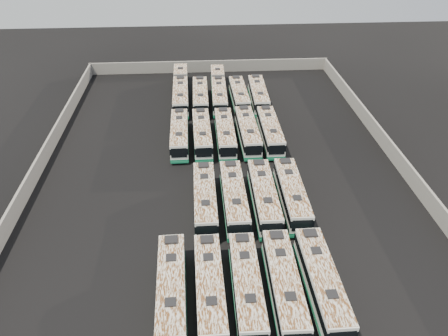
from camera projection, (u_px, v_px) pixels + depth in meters
ground at (221, 177)px, 53.35m from camera, size 140.00×140.00×0.00m
perimeter_wall at (221, 169)px, 52.75m from camera, size 45.20×73.20×2.20m
bus_front_far_left at (172, 290)px, 36.31m from camera, size 2.63×11.14×3.12m
bus_front_left at (210, 289)px, 36.42m from camera, size 2.50×11.00×3.09m
bus_front_center at (247, 287)px, 36.65m from camera, size 2.38×10.89×3.06m
bus_front_right at (284, 285)px, 36.79m from camera, size 2.51×11.19×3.14m
bus_front_far_right at (322, 283)px, 36.96m from camera, size 2.47×11.26×3.17m
bus_midfront_left at (205, 199)px, 46.89m from camera, size 2.37×11.09×3.12m
bus_midfront_center at (234, 198)px, 47.04m from camera, size 2.46×11.25×3.16m
bus_midfront_right at (264, 197)px, 47.21m from camera, size 2.47×11.34×3.19m
bus_midfront_far_right at (292, 194)px, 47.60m from camera, size 2.53×11.20×3.15m
bus_midback_far_left at (180, 134)px, 59.27m from camera, size 2.43×10.99×3.09m
bus_midback_left at (202, 134)px, 59.36m from camera, size 2.55×11.02×3.09m
bus_midback_center at (225, 133)px, 59.45m from camera, size 2.35×11.07×3.12m
bus_midback_right at (248, 132)px, 59.81m from camera, size 2.58×11.31×3.17m
bus_midback_far_right at (270, 131)px, 59.93m from camera, size 2.42×11.14×3.13m
bus_back_far_left at (181, 89)px, 72.32m from camera, size 2.66×17.69×3.20m
bus_back_left at (200, 97)px, 69.86m from camera, size 2.42×11.14×3.13m
bus_back_center at (219, 89)px, 72.52m from camera, size 2.67×16.92×3.06m
bus_back_right at (239, 96)px, 70.31m from camera, size 2.56×10.96×3.07m
bus_back_far_right at (258, 95)px, 70.33m from camera, size 2.67×11.35×3.18m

